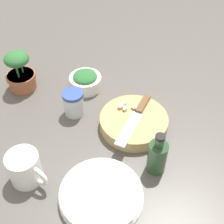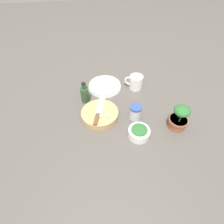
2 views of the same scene
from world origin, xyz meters
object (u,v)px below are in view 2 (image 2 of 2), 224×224
cutting_board (100,114)px  coffee_mug (136,82)px  potted_herb (179,119)px  chef_knife (99,112)px  herb_bowl (139,132)px  oil_bottle (85,94)px  spice_jar (135,112)px  garlic_cloves (106,116)px  plate_stack (105,86)px

cutting_board → coffee_mug: (-0.24, 0.28, 0.03)m
coffee_mug → potted_herb: bearing=21.4°
chef_knife → herb_bowl: size_ratio=1.96×
coffee_mug → herb_bowl: bearing=-11.1°
herb_bowl → oil_bottle: size_ratio=0.83×
coffee_mug → spice_jar: bearing=-14.0°
cutting_board → chef_knife: (0.00, -0.01, 0.03)m
oil_bottle → potted_herb: (0.29, 0.50, 0.01)m
herb_bowl → garlic_cloves: bearing=-128.8°
plate_stack → cutting_board: bearing=-12.9°
cutting_board → spice_jar: 0.21m
coffee_mug → potted_herb: potted_herb is taller
herb_bowl → spice_jar: size_ratio=1.33×
herb_bowl → plate_stack: bearing=-163.4°
spice_jar → oil_bottle: size_ratio=0.62×
cutting_board → potted_herb: potted_herb is taller
coffee_mug → potted_herb: size_ratio=0.80×
chef_knife → potted_herb: size_ratio=1.53×
chef_knife → oil_bottle: oil_bottle is taller
spice_jar → coffee_mug: bearing=166.0°
coffee_mug → potted_herb: (0.38, 0.15, 0.02)m
spice_jar → plate_stack: spice_jar is taller
cutting_board → plate_stack: (-0.27, 0.06, -0.01)m
plate_stack → oil_bottle: (0.12, -0.14, 0.04)m
herb_bowl → chef_knife: bearing=-130.1°
garlic_cloves → oil_bottle: 0.23m
spice_jar → potted_herb: (0.10, 0.22, 0.02)m
plate_stack → garlic_cloves: bearing=-5.4°
cutting_board → spice_jar: spice_jar is taller
cutting_board → chef_knife: 0.03m
chef_knife → potted_herb: (0.14, 0.43, 0.02)m
oil_bottle → spice_jar: bearing=56.1°
cutting_board → herb_bowl: (0.17, 0.19, 0.01)m
spice_jar → potted_herb: potted_herb is taller
garlic_cloves → oil_bottle: oil_bottle is taller
herb_bowl → spice_jar: spice_jar is taller
spice_jar → chef_knife: bearing=-98.9°
garlic_cloves → plate_stack: bearing=174.6°
coffee_mug → plate_stack: coffee_mug is taller
plate_stack → spice_jar: bearing=25.1°
chef_knife → oil_bottle: (-0.16, -0.07, 0.01)m
potted_herb → oil_bottle: bearing=-120.4°
coffee_mug → oil_bottle: bearing=-76.4°
herb_bowl → potted_herb: (-0.03, 0.23, 0.03)m
garlic_cloves → spice_jar: 0.17m
potted_herb → garlic_cloves: bearing=-104.1°
coffee_mug → oil_bottle: (0.09, -0.35, 0.01)m
herb_bowl → spice_jar: (-0.14, 0.01, 0.01)m
spice_jar → coffee_mug: size_ratio=0.73×
chef_knife → plate_stack: chef_knife is taller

